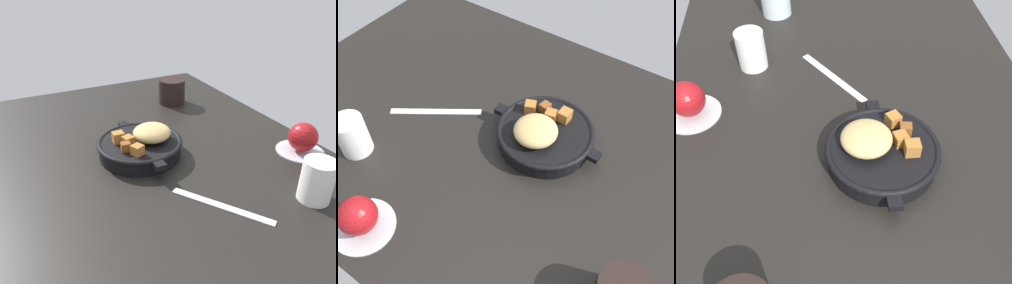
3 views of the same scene
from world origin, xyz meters
TOP-DOWN VIEW (x-y plane):
  - ground_plane at (0.00, 0.00)cm, footprint 117.82×78.07cm
  - cast_iron_skillet at (-5.45, -3.70)cm, footprint 24.62×20.37cm
  - saucer_plate at (10.76, 31.79)cm, footprint 11.60×11.60cm
  - red_apple at (10.76, 31.79)cm, footprint 7.04×7.04cm
  - butter_knife at (19.39, 2.51)cm, footprint 18.13×12.95cm
  - white_creamer_pitcher at (25.56, 20.00)cm, footprint 6.29×6.29cm

SIDE VIEW (x-z plane):
  - ground_plane at x=0.00cm, z-range -2.40..0.00cm
  - butter_knife at x=19.39cm, z-range 0.00..0.36cm
  - saucer_plate at x=10.76cm, z-range 0.00..0.60cm
  - cast_iron_skillet at x=-5.45cm, z-range -1.01..6.65cm
  - red_apple at x=10.76cm, z-range 0.60..7.64cm
  - white_creamer_pitcher at x=25.56cm, z-range 0.00..8.67cm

